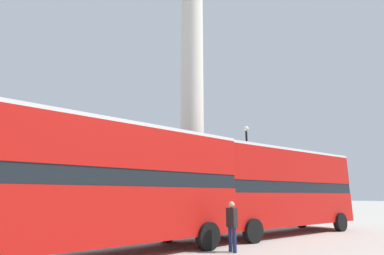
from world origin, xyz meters
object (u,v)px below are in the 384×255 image
(bus_b, at_px, (101,182))
(pedestrian_near_lamp, at_px, (232,223))
(equestrian_statue, at_px, (263,200))
(monument_column, at_px, (192,107))
(bus_a, at_px, (279,187))
(street_lamp, at_px, (248,174))

(bus_b, distance_m, pedestrian_near_lamp, 4.84)
(equestrian_statue, bearing_deg, pedestrian_near_lamp, -156.06)
(monument_column, height_order, bus_a, monument_column)
(monument_column, height_order, bus_b, monument_column)
(bus_b, bearing_deg, monument_column, 31.90)
(street_lamp, relative_size, pedestrian_near_lamp, 3.83)
(monument_column, xyz_separation_m, bus_b, (-8.52, -5.42, -5.51))
(equestrian_statue, bearing_deg, bus_a, -147.94)
(equestrian_statue, distance_m, street_lamp, 8.15)
(monument_column, height_order, equestrian_statue, monument_column)
(equestrian_statue, relative_size, pedestrian_near_lamp, 3.28)
(bus_a, xyz_separation_m, bus_b, (-9.94, 0.22, 0.02))
(monument_column, xyz_separation_m, equestrian_statue, (10.10, 2.02, -6.40))
(street_lamp, bearing_deg, bus_b, -163.78)
(pedestrian_near_lamp, bearing_deg, street_lamp, -43.84)
(equestrian_statue, xyz_separation_m, street_lamp, (-6.84, -4.02, 1.86))
(monument_column, distance_m, pedestrian_near_lamp, 11.13)
(monument_column, height_order, pedestrian_near_lamp, monument_column)
(bus_a, bearing_deg, monument_column, 107.58)
(monument_column, height_order, street_lamp, monument_column)
(bus_a, distance_m, street_lamp, 4.20)
(bus_b, height_order, street_lamp, street_lamp)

